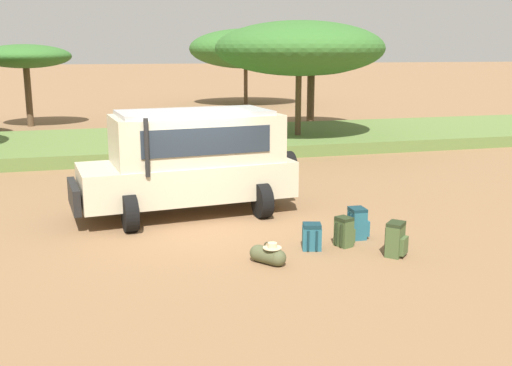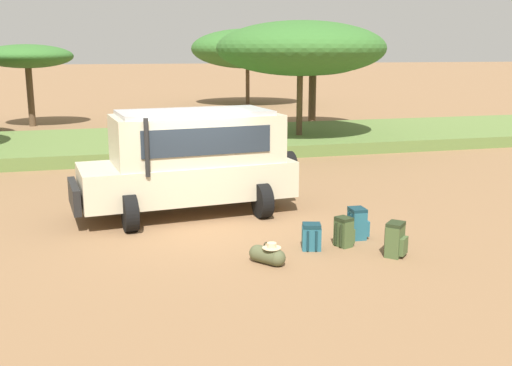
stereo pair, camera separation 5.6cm
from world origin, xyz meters
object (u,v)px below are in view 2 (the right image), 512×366
(backpack_near_rear_wheel, at_px, (311,237))
(backpack_outermost, at_px, (358,224))
(acacia_tree_far_right, at_px, (248,49))
(duffel_bag_low_black_case, at_px, (267,255))
(acacia_tree_distant_right, at_px, (313,65))
(backpack_cluster_center, at_px, (396,240))
(acacia_tree_right_mid, at_px, (300,48))
(acacia_tree_centre_back, at_px, (27,57))
(safari_vehicle, at_px, (191,159))
(backpack_beside_front_wheel, at_px, (344,232))

(backpack_near_rear_wheel, relative_size, backpack_outermost, 0.81)
(backpack_outermost, distance_m, acacia_tree_far_right, 31.60)
(backpack_outermost, xyz_separation_m, duffel_bag_low_black_case, (-2.21, -0.95, -0.15))
(acacia_tree_distant_right, bearing_deg, backpack_outermost, -107.72)
(backpack_cluster_center, xyz_separation_m, duffel_bag_low_black_case, (-2.44, 0.25, -0.16))
(acacia_tree_right_mid, bearing_deg, backpack_outermost, -103.75)
(acacia_tree_right_mid, bearing_deg, acacia_tree_centre_back, 138.76)
(backpack_outermost, bearing_deg, acacia_tree_right_mid, 76.25)
(backpack_cluster_center, distance_m, acacia_tree_centre_back, 24.40)
(safari_vehicle, bearing_deg, backpack_beside_front_wheel, -52.70)
(duffel_bag_low_black_case, height_order, acacia_tree_centre_back, acacia_tree_centre_back)
(acacia_tree_centre_back, relative_size, acacia_tree_far_right, 0.56)
(backpack_beside_front_wheel, height_order, acacia_tree_distant_right, acacia_tree_distant_right)
(acacia_tree_right_mid, relative_size, acacia_tree_distant_right, 1.46)
(backpack_beside_front_wheel, bearing_deg, backpack_outermost, 40.16)
(backpack_cluster_center, distance_m, backpack_near_rear_wheel, 1.59)
(safari_vehicle, relative_size, acacia_tree_right_mid, 0.79)
(backpack_beside_front_wheel, distance_m, acacia_tree_distant_right, 19.56)
(acacia_tree_far_right, height_order, acacia_tree_distant_right, acacia_tree_far_right)
(backpack_near_rear_wheel, xyz_separation_m, acacia_tree_far_right, (6.86, 31.29, 3.63))
(duffel_bag_low_black_case, relative_size, acacia_tree_centre_back, 0.15)
(backpack_outermost, bearing_deg, backpack_cluster_center, -79.55)
(duffel_bag_low_black_case, xyz_separation_m, acacia_tree_centre_back, (-5.86, 22.48, 3.30))
(backpack_cluster_center, bearing_deg, safari_vehicle, 128.08)
(duffel_bag_low_black_case, distance_m, acacia_tree_centre_back, 23.47)
(safari_vehicle, relative_size, backpack_beside_front_wheel, 9.13)
(backpack_outermost, bearing_deg, duffel_bag_low_black_case, -156.76)
(backpack_outermost, bearing_deg, backpack_beside_front_wheel, -139.84)
(backpack_near_rear_wheel, height_order, acacia_tree_centre_back, acacia_tree_centre_back)
(backpack_cluster_center, xyz_separation_m, acacia_tree_distant_right, (5.51, 19.13, 2.75))
(backpack_cluster_center, height_order, backpack_near_rear_wheel, backpack_cluster_center)
(backpack_beside_front_wheel, xyz_separation_m, acacia_tree_right_mid, (3.39, 12.30, 3.57))
(backpack_near_rear_wheel, xyz_separation_m, acacia_tree_right_mid, (4.07, 12.31, 3.60))
(backpack_outermost, relative_size, duffel_bag_low_black_case, 0.98)
(backpack_outermost, distance_m, acacia_tree_centre_back, 23.21)
(backpack_cluster_center, relative_size, acacia_tree_distant_right, 0.14)
(safari_vehicle, xyz_separation_m, backpack_cluster_center, (3.18, -4.05, -0.97))
(acacia_tree_right_mid, bearing_deg, duffel_bag_low_black_case, -111.75)
(backpack_near_rear_wheel, bearing_deg, backpack_cluster_center, -29.63)
(safari_vehicle, relative_size, acacia_tree_centre_back, 1.22)
(safari_vehicle, height_order, backpack_beside_front_wheel, safari_vehicle)
(backpack_cluster_center, height_order, backpack_outermost, backpack_cluster_center)
(backpack_cluster_center, distance_m, acacia_tree_right_mid, 13.83)
(backpack_cluster_center, bearing_deg, backpack_beside_front_wheel, 131.09)
(backpack_outermost, distance_m, duffel_bag_low_black_case, 2.41)
(duffel_bag_low_black_case, height_order, acacia_tree_far_right, acacia_tree_far_right)
(backpack_near_rear_wheel, height_order, duffel_bag_low_black_case, backpack_near_rear_wheel)
(acacia_tree_far_right, bearing_deg, acacia_tree_distant_right, -89.85)
(backpack_near_rear_wheel, bearing_deg, acacia_tree_distant_right, 69.41)
(backpack_beside_front_wheel, bearing_deg, acacia_tree_right_mid, 74.61)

